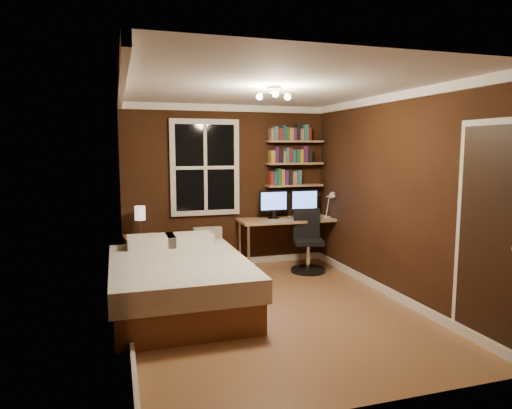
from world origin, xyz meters
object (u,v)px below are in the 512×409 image
object	(u,v)px
monitor_right	(304,203)
bedside_lamp	(140,221)
office_chair	(308,248)
desk_lamp	(330,204)
radiator	(208,248)
monitor_left	(274,205)
desk	(289,222)
nightstand	(141,256)
bed	(179,282)

from	to	relation	value
monitor_right	bedside_lamp	bearing A→B (deg)	-179.71
office_chair	desk_lamp	bearing A→B (deg)	42.19
radiator	monitor_left	distance (m)	1.22
desk	monitor_left	world-z (taller)	monitor_left
monitor_right	nightstand	bearing A→B (deg)	-179.71
desk_lamp	nightstand	bearing A→B (deg)	175.69
nightstand	monitor_left	distance (m)	2.14
bedside_lamp	desk_lamp	size ratio (longest dim) A/B	0.99
bed	monitor_right	xyz separation A→B (m)	(2.21, 1.52, 0.66)
desk	desk_lamp	distance (m)	0.71
nightstand	monitor_right	distance (m)	2.64
office_chair	bed	bearing A→B (deg)	-139.07
radiator	monitor_left	size ratio (longest dim) A/B	1.37
bedside_lamp	nightstand	bearing A→B (deg)	0.00
bed	bedside_lamp	size ratio (longest dim) A/B	4.87
monitor_left	monitor_right	size ratio (longest dim) A/B	1.00
radiator	office_chair	world-z (taller)	office_chair
bedside_lamp	monitor_left	distance (m)	2.04
desk	monitor_right	size ratio (longest dim) A/B	3.39
desk_lamp	desk	bearing A→B (deg)	166.50
bed	radiator	bearing A→B (deg)	68.06
desk	monitor_left	distance (m)	0.37
radiator	office_chair	xyz separation A→B (m)	(1.41, -0.61, 0.03)
bedside_lamp	office_chair	world-z (taller)	bedside_lamp
monitor_left	monitor_right	xyz separation A→B (m)	(0.52, 0.00, 0.00)
bed	monitor_right	bearing A→B (deg)	34.51
desk	desk_lamp	bearing A→B (deg)	-13.50
radiator	desk	xyz separation A→B (m)	(1.25, -0.20, 0.37)
monitor_left	desk	bearing A→B (deg)	-19.21
nightstand	radiator	size ratio (longest dim) A/B	0.92
nightstand	desk	size ratio (longest dim) A/B	0.37
nightstand	monitor_left	world-z (taller)	monitor_left
monitor_right	office_chair	bearing A→B (deg)	-106.27
radiator	desk_lamp	distance (m)	2.03
nightstand	bedside_lamp	world-z (taller)	bedside_lamp
bed	monitor_left	xyz separation A→B (m)	(1.69, 1.52, 0.66)
desk_lamp	bedside_lamp	bearing A→B (deg)	175.69
nightstand	office_chair	xyz separation A→B (m)	(2.41, -0.47, 0.05)
radiator	desk	bearing A→B (deg)	-9.11
desk	bedside_lamp	bearing A→B (deg)	178.33
bed	bedside_lamp	xyz separation A→B (m)	(-0.34, 1.51, 0.50)
bedside_lamp	radiator	bearing A→B (deg)	7.69
bed	nightstand	xyz separation A→B (m)	(-0.34, 1.51, -0.01)
bed	nightstand	size ratio (longest dim) A/B	3.61
bed	monitor_right	world-z (taller)	monitor_right
desk	monitor_right	bearing A→B (deg)	15.02
monitor_left	office_chair	xyz separation A→B (m)	(0.38, -0.49, -0.62)
office_chair	nightstand	bearing A→B (deg)	-176.84
nightstand	bedside_lamp	bearing A→B (deg)	0.00
radiator	desk	world-z (taller)	desk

